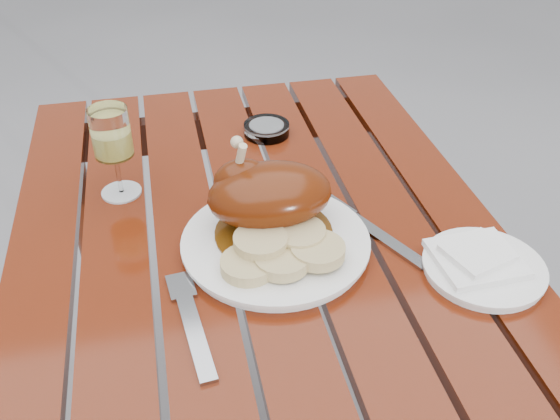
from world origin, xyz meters
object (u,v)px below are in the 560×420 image
at_px(dinner_plate, 276,244).
at_px(wine_glass, 115,153).
at_px(table, 266,395).
at_px(ashtray, 267,129).
at_px(side_plate, 484,268).

relative_size(dinner_plate, wine_glass, 1.79).
distance_m(table, wine_glass, 0.55).
height_order(table, wine_glass, wine_glass).
bearing_deg(dinner_plate, wine_glass, 138.56).
distance_m(table, ashtray, 0.53).
bearing_deg(side_plate, ashtray, 116.07).
height_order(table, side_plate, side_plate).
bearing_deg(wine_glass, table, -42.79).
distance_m(table, side_plate, 0.51).
bearing_deg(wine_glass, ashtray, 27.92).
height_order(dinner_plate, wine_glass, wine_glass).
relative_size(dinner_plate, ashtray, 3.17).
relative_size(table, wine_glass, 7.18).
bearing_deg(side_plate, table, 157.87).
bearing_deg(table, wine_glass, 137.21).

